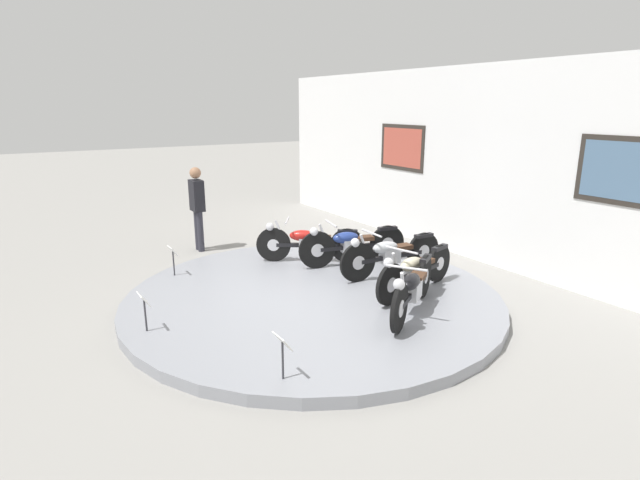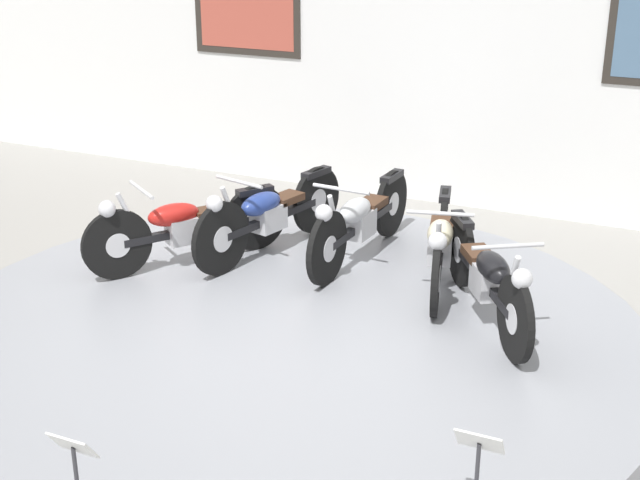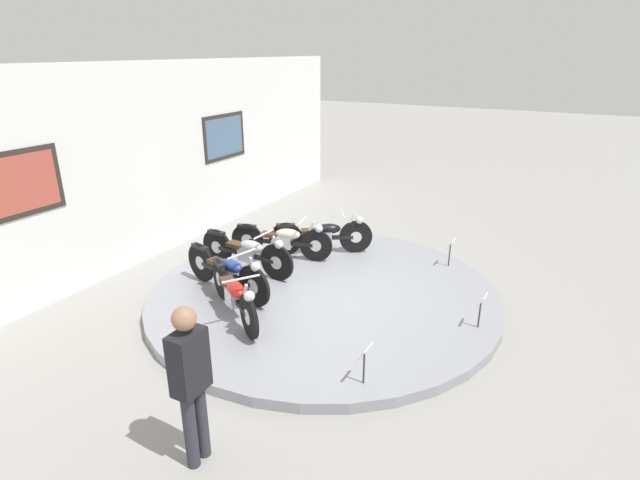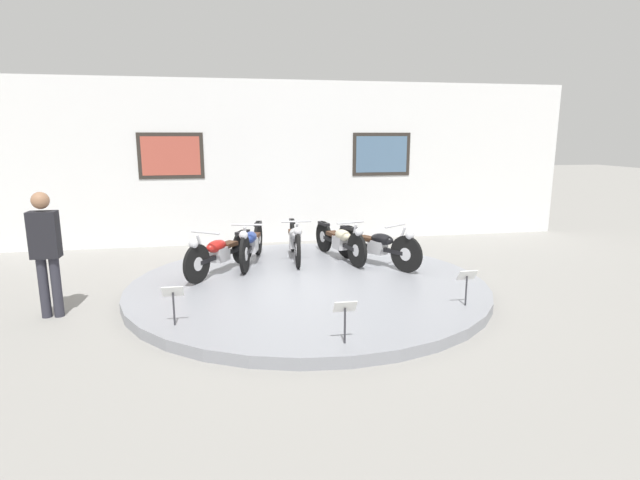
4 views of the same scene
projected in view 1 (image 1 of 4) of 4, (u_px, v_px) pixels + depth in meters
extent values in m
plane|color=gray|center=(313.00, 302.00, 7.71)|extent=(60.00, 60.00, 0.00)
cylinder|color=gray|center=(313.00, 297.00, 7.69)|extent=(5.70, 5.70, 0.15)
cube|color=white|center=(492.00, 167.00, 9.23)|extent=(14.00, 0.20, 3.67)
cube|color=#2D2823|center=(402.00, 148.00, 11.09)|extent=(1.40, 0.02, 1.00)
cube|color=#B24C3D|center=(402.00, 148.00, 11.09)|extent=(1.24, 0.02, 0.84)
cube|color=#2D2823|center=(624.00, 171.00, 7.17)|extent=(1.40, 0.02, 1.00)
cube|color=slate|center=(624.00, 171.00, 7.17)|extent=(1.24, 0.02, 0.84)
cylinder|color=black|center=(274.00, 245.00, 9.13)|extent=(0.40, 0.55, 0.63)
cylinder|color=silver|center=(274.00, 245.00, 9.13)|extent=(0.18, 0.22, 0.22)
cylinder|color=black|center=(347.00, 246.00, 9.08)|extent=(0.40, 0.55, 0.63)
cylinder|color=silver|center=(347.00, 246.00, 9.08)|extent=(0.18, 0.22, 0.22)
cube|color=black|center=(310.00, 245.00, 9.10)|extent=(0.76, 1.06, 0.07)
cube|color=silver|center=(308.00, 244.00, 9.10)|extent=(0.35, 0.38, 0.24)
ellipsoid|color=red|center=(303.00, 236.00, 9.06)|extent=(0.45, 0.52, 0.20)
cube|color=#472D1E|center=(322.00, 238.00, 9.06)|extent=(0.35, 0.38, 0.07)
cube|color=black|center=(347.00, 231.00, 9.01)|extent=(0.29, 0.35, 0.06)
cylinder|color=silver|center=(281.00, 234.00, 9.07)|extent=(0.18, 0.23, 0.54)
cylinder|color=silver|center=(287.00, 220.00, 9.00)|extent=(0.46, 0.33, 0.03)
sphere|color=silver|center=(270.00, 227.00, 9.04)|extent=(0.15, 0.15, 0.15)
cylinder|color=black|center=(317.00, 250.00, 8.73)|extent=(0.21, 0.66, 0.67)
cylinder|color=silver|center=(317.00, 250.00, 8.73)|extent=(0.12, 0.24, 0.23)
cylinder|color=black|center=(387.00, 243.00, 9.15)|extent=(0.21, 0.66, 0.67)
cylinder|color=silver|center=(387.00, 243.00, 9.15)|extent=(0.12, 0.24, 0.23)
cube|color=black|center=(353.00, 247.00, 8.94)|extent=(0.36, 1.22, 0.07)
cube|color=silver|center=(351.00, 246.00, 8.92)|extent=(0.27, 0.36, 0.24)
ellipsoid|color=navy|center=(346.00, 238.00, 8.85)|extent=(0.33, 0.52, 0.20)
cube|color=#472D1E|center=(364.00, 238.00, 8.97)|extent=(0.27, 0.36, 0.07)
cube|color=black|center=(387.00, 228.00, 9.07)|extent=(0.18, 0.37, 0.06)
cylinder|color=silver|center=(325.00, 238.00, 8.73)|extent=(0.10, 0.25, 0.54)
cylinder|color=silver|center=(331.00, 223.00, 8.69)|extent=(0.53, 0.16, 0.03)
sphere|color=silver|center=(314.00, 231.00, 8.62)|extent=(0.15, 0.15, 0.15)
cylinder|color=black|center=(358.00, 262.00, 8.07)|extent=(0.10, 0.66, 0.66)
cylinder|color=silver|center=(358.00, 262.00, 8.07)|extent=(0.08, 0.23, 0.23)
cylinder|color=black|center=(423.00, 251.00, 8.69)|extent=(0.10, 0.66, 0.66)
cylinder|color=silver|center=(423.00, 251.00, 8.69)|extent=(0.08, 0.23, 0.23)
cube|color=black|center=(392.00, 257.00, 8.38)|extent=(0.15, 1.24, 0.07)
cube|color=silver|center=(390.00, 256.00, 8.36)|extent=(0.22, 0.33, 0.24)
ellipsoid|color=#B2B5BA|center=(385.00, 247.00, 8.27)|extent=(0.25, 0.49, 0.20)
cube|color=#472D1E|center=(402.00, 247.00, 8.45)|extent=(0.22, 0.33, 0.07)
cube|color=black|center=(424.00, 236.00, 8.62)|extent=(0.12, 0.37, 0.06)
cylinder|color=silver|center=(366.00, 249.00, 8.08)|extent=(0.06, 0.25, 0.54)
cylinder|color=silver|center=(372.00, 233.00, 8.07)|extent=(0.54, 0.07, 0.03)
sphere|color=silver|center=(355.00, 243.00, 7.95)|extent=(0.15, 0.15, 0.15)
cylinder|color=black|center=(390.00, 285.00, 7.13)|extent=(0.21, 0.62, 0.62)
cylinder|color=silver|center=(390.00, 285.00, 7.13)|extent=(0.12, 0.23, 0.22)
cylinder|color=black|center=(439.00, 263.00, 8.08)|extent=(0.21, 0.62, 0.62)
cylinder|color=silver|center=(439.00, 263.00, 8.08)|extent=(0.12, 0.23, 0.22)
cube|color=black|center=(416.00, 273.00, 7.61)|extent=(0.38, 1.22, 0.07)
cube|color=silver|center=(415.00, 273.00, 7.57)|extent=(0.27, 0.36, 0.24)
ellipsoid|color=beige|center=(411.00, 264.00, 7.46)|extent=(0.33, 0.52, 0.20)
cube|color=#472D1E|center=(424.00, 261.00, 7.72)|extent=(0.27, 0.36, 0.07)
cube|color=black|center=(440.00, 248.00, 8.01)|extent=(0.19, 0.37, 0.06)
cylinder|color=silver|center=(397.00, 269.00, 7.18)|extent=(0.11, 0.25, 0.54)
cylinder|color=silver|center=(402.00, 250.00, 7.19)|extent=(0.53, 0.17, 0.03)
sphere|color=silver|center=(389.00, 263.00, 7.00)|extent=(0.15, 0.15, 0.15)
cylinder|color=black|center=(399.00, 308.00, 6.28)|extent=(0.39, 0.57, 0.64)
cylinder|color=silver|center=(399.00, 308.00, 6.28)|extent=(0.18, 0.22, 0.22)
cylinder|color=black|center=(425.00, 276.00, 7.46)|extent=(0.39, 0.57, 0.64)
cylinder|color=silver|center=(425.00, 276.00, 7.46)|extent=(0.18, 0.22, 0.22)
cube|color=black|center=(413.00, 291.00, 6.87)|extent=(0.73, 1.08, 0.07)
cube|color=silver|center=(412.00, 290.00, 6.83)|extent=(0.34, 0.38, 0.24)
ellipsoid|color=black|center=(411.00, 282.00, 6.70)|extent=(0.45, 0.52, 0.20)
cube|color=#472D1E|center=(417.00, 276.00, 7.02)|extent=(0.34, 0.38, 0.07)
cube|color=black|center=(426.00, 259.00, 7.39)|extent=(0.28, 0.36, 0.06)
cylinder|color=silver|center=(403.00, 290.00, 6.35)|extent=(0.17, 0.23, 0.54)
cylinder|color=silver|center=(406.00, 268.00, 6.38)|extent=(0.47, 0.32, 0.03)
sphere|color=silver|center=(399.00, 284.00, 6.14)|extent=(0.15, 0.15, 0.15)
cylinder|color=#333338|center=(174.00, 263.00, 8.40)|extent=(0.02, 0.02, 0.42)
cube|color=white|center=(173.00, 251.00, 8.34)|extent=(0.26, 0.11, 0.15)
cylinder|color=#333338|center=(145.00, 316.00, 6.33)|extent=(0.02, 0.02, 0.42)
cube|color=white|center=(144.00, 299.00, 6.27)|extent=(0.26, 0.11, 0.15)
cylinder|color=#333338|center=(283.00, 361.00, 5.22)|extent=(0.02, 0.02, 0.42)
cube|color=white|center=(282.00, 341.00, 5.16)|extent=(0.26, 0.11, 0.15)
cylinder|color=#2D2D38|center=(198.00, 230.00, 10.39)|extent=(0.13, 0.13, 0.84)
cylinder|color=#2D2D38|center=(200.00, 231.00, 10.26)|extent=(0.13, 0.13, 0.84)
cube|color=black|center=(197.00, 196.00, 10.13)|extent=(0.36, 0.22, 0.63)
sphere|color=#9E7051|center=(195.00, 173.00, 10.01)|extent=(0.23, 0.23, 0.23)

